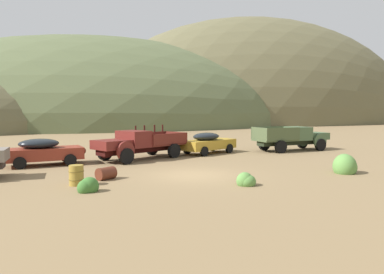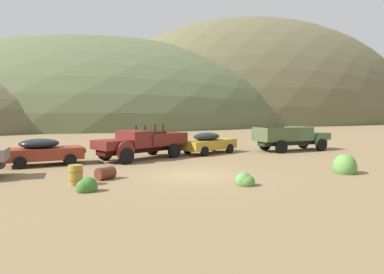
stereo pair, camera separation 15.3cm
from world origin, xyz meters
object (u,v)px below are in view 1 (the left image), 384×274
object	(u,v)px
truck_weathered_green	(296,138)
oil_drum_foreground	(76,175)
truck_oxblood	(135,144)
oil_drum_tipped	(106,173)
car_mustard	(210,142)
car_rust_red	(46,151)

from	to	relation	value
truck_weathered_green	oil_drum_foreground	bearing A→B (deg)	-159.22
truck_oxblood	oil_drum_tipped	size ratio (longest dim) A/B	6.69
car_mustard	car_rust_red	bearing A→B (deg)	165.33
car_rust_red	truck_weathered_green	xyz separation A→B (m)	(18.46, -1.59, 0.20)
oil_drum_tipped	oil_drum_foreground	bearing A→B (deg)	-156.40
truck_oxblood	car_mustard	xyz separation A→B (m)	(6.08, 0.56, -0.19)
car_mustard	oil_drum_tipped	size ratio (longest dim) A/B	4.93
truck_oxblood	truck_weathered_green	world-z (taller)	truck_oxblood
truck_oxblood	oil_drum_foreground	size ratio (longest dim) A/B	7.74
oil_drum_tipped	oil_drum_foreground	distance (m)	1.60
truck_oxblood	truck_weathered_green	xyz separation A→B (m)	(13.15, -1.17, 0.01)
truck_weathered_green	oil_drum_tipped	size ratio (longest dim) A/B	6.48
car_mustard	truck_weathered_green	xyz separation A→B (m)	(7.07, -1.73, 0.20)
truck_weathered_green	car_rust_red	bearing A→B (deg)	-179.78
oil_drum_tipped	oil_drum_foreground	xyz separation A→B (m)	(-1.46, -0.64, 0.15)
car_mustard	oil_drum_foreground	world-z (taller)	car_mustard
car_mustard	oil_drum_foreground	xyz separation A→B (m)	(-11.05, -6.80, -0.38)
truck_weathered_green	car_mustard	bearing A→B (deg)	171.37
car_rust_red	truck_weathered_green	size ratio (longest dim) A/B	0.70
truck_oxblood	car_mustard	distance (m)	6.11
car_rust_red	truck_oxblood	xyz separation A→B (m)	(5.31, -0.41, 0.19)
truck_oxblood	car_mustard	world-z (taller)	truck_oxblood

